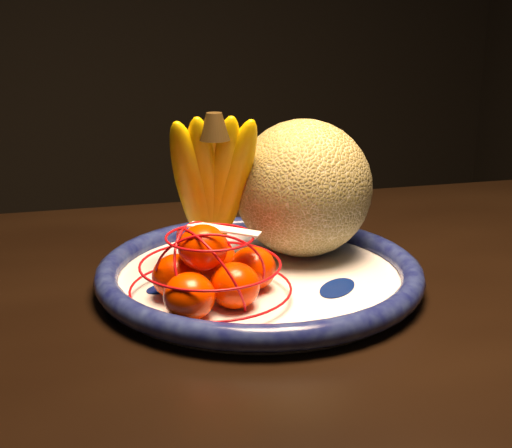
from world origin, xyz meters
name	(u,v)px	position (x,y,z in m)	size (l,w,h in m)	color
dining_table	(272,361)	(-0.08, 0.05, 0.62)	(1.49, 1.01, 0.69)	black
fruit_bowl	(259,274)	(-0.08, 0.09, 0.71)	(0.36, 0.36, 0.03)	white
cantaloupe	(303,188)	(0.00, 0.13, 0.79)	(0.16, 0.16, 0.16)	olive
banana_bunch	(212,181)	(-0.11, 0.15, 0.81)	(0.13, 0.12, 0.19)	#E1A605
mandarin_bag	(212,273)	(-0.15, 0.04, 0.74)	(0.21, 0.21, 0.10)	#FF3300
price_tag	(225,229)	(-0.13, 0.04, 0.78)	(0.07, 0.03, 0.00)	white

